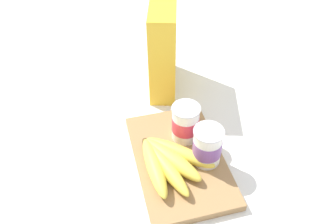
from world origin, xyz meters
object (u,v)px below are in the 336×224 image
cereal_box (163,48)px  yogurt_cup_front (185,123)px  cutting_board (179,160)px  yogurt_cup_back (207,146)px  banana_bunch (167,162)px

cereal_box → yogurt_cup_front: bearing=-165.2°
cutting_board → yogurt_cup_front: (-0.06, 0.03, 0.06)m
yogurt_cup_back → banana_bunch: size_ratio=0.49×
cutting_board → yogurt_cup_back: 0.08m
yogurt_cup_back → cutting_board: bearing=-111.3°
cutting_board → yogurt_cup_back: bearing=68.7°
yogurt_cup_back → cereal_box: bearing=-176.3°
cutting_board → yogurt_cup_back: yogurt_cup_back is taller
yogurt_cup_back → yogurt_cup_front: bearing=-162.6°
cereal_box → banana_bunch: 0.34m
yogurt_cup_back → banana_bunch: (-0.00, -0.09, -0.03)m
cereal_box → yogurt_cup_front: size_ratio=2.70×
yogurt_cup_front → yogurt_cup_back: 0.09m
yogurt_cup_front → banana_bunch: (0.08, -0.07, -0.03)m
cereal_box → yogurt_cup_back: size_ratio=2.69×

